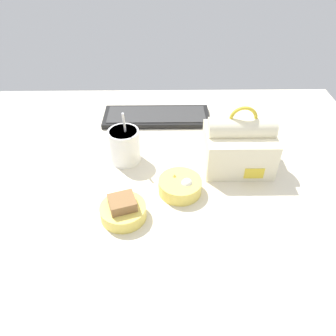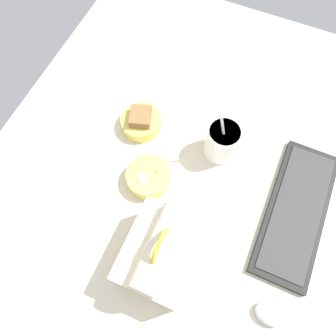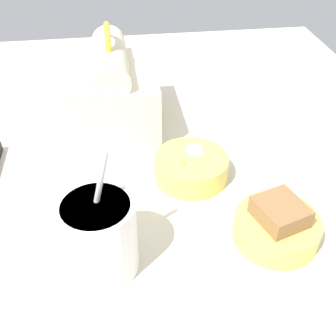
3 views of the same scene
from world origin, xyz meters
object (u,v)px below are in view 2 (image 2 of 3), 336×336
Objects in this scene: bento_bowl_sandwich at (141,121)px; bento_bowl_snacks at (149,177)px; lunch_bag at (161,253)px; computer_mouse at (270,314)px; soup_cup at (222,141)px; keyboard at (296,211)px.

bento_bowl_sandwich is 17.59cm from bento_bowl_snacks.
lunch_bag reaches higher than computer_mouse.
lunch_bag is 1.71× the size of bento_bowl_sandwich.
lunch_bag reaches higher than bento_bowl_snacks.
soup_cup is 44.22cm from computer_mouse.
computer_mouse is (1.71, 28.40, -5.75)cm from lunch_bag.
soup_cup is at bearing 138.28° from bento_bowl_snacks.
lunch_bag is 29.03cm from computer_mouse.
bento_bowl_sandwich is 1.65× the size of computer_mouse.
keyboard is at bearing 100.17° from bento_bowl_snacks.
soup_cup is 22.27cm from bento_bowl_snacks.
keyboard is 40.08cm from bento_bowl_snacks.
keyboard is 49.40cm from bento_bowl_sandwich.
bento_bowl_sandwich reaches higher than bento_bowl_snacks.
keyboard is at bearing 80.87° from bento_bowl_sandwich.
bento_bowl_snacks reaches higher than computer_mouse.
lunch_bag is 39.19cm from bento_bowl_sandwich.
lunch_bag is 1.69× the size of bento_bowl_snacks.
bento_bowl_sandwich is (-7.84, -48.76, 1.36)cm from keyboard.
bento_bowl_snacks reaches higher than keyboard.
computer_mouse is at bearing 55.12° from bento_bowl_sandwich.
bento_bowl_sandwich is 0.98× the size of bento_bowl_snacks.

